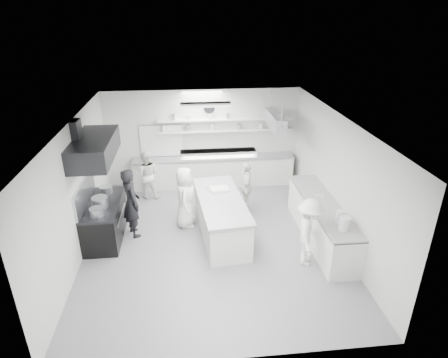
{
  "coord_description": "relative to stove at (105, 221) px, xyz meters",
  "views": [
    {
      "loc": [
        -0.54,
        -7.86,
        5.21
      ],
      "look_at": [
        0.35,
        0.6,
        1.36
      ],
      "focal_mm": 30.35,
      "sensor_mm": 36.0,
      "label": 1
    }
  ],
  "objects": [
    {
      "name": "exhaust_hood",
      "position": [
        0.0,
        -0.0,
        1.9
      ],
      "size": [
        0.85,
        2.0,
        0.5
      ],
      "primitive_type": "cube",
      "color": "black",
      "rests_on": "wall_left"
    },
    {
      "name": "cook_island_left",
      "position": [
        1.97,
        0.39,
        0.36
      ],
      "size": [
        0.58,
        0.83,
        1.61
      ],
      "primitive_type": "imported",
      "rotation": [
        0.0,
        0.0,
        1.48
      ],
      "color": "white",
      "rests_on": "floor"
    },
    {
      "name": "cook_stove",
      "position": [
        0.67,
        0.08,
        0.43
      ],
      "size": [
        0.66,
        0.76,
        1.77
      ],
      "primitive_type": "imported",
      "rotation": [
        0.0,
        0.0,
        2.01
      ],
      "color": "black",
      "rests_on": "floor"
    },
    {
      "name": "light_fixture_rear",
      "position": [
        2.6,
        1.4,
        2.49
      ],
      "size": [
        1.3,
        0.25,
        0.1
      ],
      "primitive_type": "cube",
      "color": "silver",
      "rests_on": "ceiling"
    },
    {
      "name": "light_fixture_front",
      "position": [
        2.6,
        -2.2,
        2.49
      ],
      "size": [
        1.3,
        0.25,
        0.1
      ],
      "primitive_type": "cube",
      "color": "silver",
      "rests_on": "ceiling"
    },
    {
      "name": "cook_right",
      "position": [
        4.62,
        -1.53,
        0.34
      ],
      "size": [
        0.88,
        1.15,
        1.57
      ],
      "primitive_type": "imported",
      "rotation": [
        0.0,
        0.0,
        1.25
      ],
      "color": "white",
      "rests_on": "floor"
    },
    {
      "name": "bowl_right",
      "position": [
        5.25,
        -0.28,
        0.52
      ],
      "size": [
        0.28,
        0.28,
        0.05
      ],
      "primitive_type": "imported",
      "rotation": [
        0.0,
        0.0,
        -0.3
      ],
      "color": "silver",
      "rests_on": "right_counter"
    },
    {
      "name": "cook_back",
      "position": [
        0.87,
        2.12,
        0.29
      ],
      "size": [
        0.76,
        0.61,
        1.47
      ],
      "primitive_type": "imported",
      "rotation": [
        0.0,
        0.0,
        -3.22
      ],
      "color": "white",
      "rests_on": "floor"
    },
    {
      "name": "stove",
      "position": [
        0.0,
        0.0,
        0.0
      ],
      "size": [
        0.8,
        1.8,
        0.9
      ],
      "primitive_type": "cube",
      "color": "black",
      "rests_on": "floor"
    },
    {
      "name": "bowl_island_a",
      "position": [
        2.63,
        0.37,
        0.54
      ],
      "size": [
        0.32,
        0.32,
        0.06
      ],
      "primitive_type": "imported",
      "rotation": [
        0.0,
        0.0,
        0.36
      ],
      "color": "#ADB0B5",
      "rests_on": "prep_island"
    },
    {
      "name": "wall_left",
      "position": [
        -0.4,
        -0.4,
        1.05
      ],
      "size": [
        0.04,
        7.0,
        3.0
      ],
      "primitive_type": "cube",
      "color": "beige",
      "rests_on": "floor"
    },
    {
      "name": "back_counter",
      "position": [
        2.9,
        2.8,
        0.01
      ],
      "size": [
        5.0,
        0.6,
        0.92
      ],
      "primitive_type": "cube",
      "color": "silver",
      "rests_on": "floor"
    },
    {
      "name": "right_counter",
      "position": [
        5.25,
        -0.6,
        0.02
      ],
      "size": [
        0.74,
        3.3,
        0.94
      ],
      "primitive_type": "cube",
      "color": "silver",
      "rests_on": "floor"
    },
    {
      "name": "wall_right",
      "position": [
        5.6,
        -0.4,
        1.05
      ],
      "size": [
        0.04,
        7.0,
        3.0
      ],
      "primitive_type": "cube",
      "color": "beige",
      "rests_on": "floor"
    },
    {
      "name": "wall_front",
      "position": [
        2.6,
        -3.9,
        1.05
      ],
      "size": [
        6.0,
        0.04,
        3.0
      ],
      "primitive_type": "cube",
      "color": "beige",
      "rests_on": "floor"
    },
    {
      "name": "wall_back",
      "position": [
        2.6,
        3.1,
        1.05
      ],
      "size": [
        6.0,
        0.04,
        3.0
      ],
      "primitive_type": "cube",
      "color": "beige",
      "rests_on": "floor"
    },
    {
      "name": "shelf_lower",
      "position": [
        3.3,
        2.97,
        1.3
      ],
      "size": [
        4.2,
        0.26,
        0.04
      ],
      "primitive_type": "cube",
      "color": "silver",
      "rests_on": "wall_back"
    },
    {
      "name": "bowl_island_b",
      "position": [
        2.82,
        -0.34,
        0.53
      ],
      "size": [
        0.2,
        0.2,
        0.06
      ],
      "primitive_type": "imported",
      "rotation": [
        0.0,
        0.0,
        -0.07
      ],
      "color": "silver",
      "rests_on": "prep_island"
    },
    {
      "name": "ceiling",
      "position": [
        2.6,
        -0.4,
        2.56
      ],
      "size": [
        6.0,
        7.0,
        0.02
      ],
      "primitive_type": "cube",
      "color": "white",
      "rests_on": "wall_back"
    },
    {
      "name": "stove_pot",
      "position": [
        0.0,
        -0.19,
        0.61
      ],
      "size": [
        0.37,
        0.37,
        0.29
      ],
      "primitive_type": "cylinder",
      "color": "#ADB0B5",
      "rests_on": "stove"
    },
    {
      "name": "prep_island",
      "position": [
        2.84,
        -0.18,
        0.03
      ],
      "size": [
        1.2,
        2.67,
        0.95
      ],
      "primitive_type": "cube",
      "rotation": [
        0.0,
        0.0,
        0.09
      ],
      "color": "silver",
      "rests_on": "floor"
    },
    {
      "name": "cook_island_right",
      "position": [
        3.65,
        1.01,
        0.27
      ],
      "size": [
        0.47,
        0.88,
        1.43
      ],
      "primitive_type": "imported",
      "rotation": [
        0.0,
        0.0,
        -1.71
      ],
      "color": "white",
      "rests_on": "floor"
    },
    {
      "name": "shelf_upper",
      "position": [
        3.3,
        2.97,
        1.65
      ],
      "size": [
        4.2,
        0.26,
        0.04
      ],
      "primitive_type": "cube",
      "color": "silver",
      "rests_on": "wall_back"
    },
    {
      "name": "floor",
      "position": [
        2.6,
        -0.4,
        -0.46
      ],
      "size": [
        6.0,
        7.0,
        0.02
      ],
      "primitive_type": "cube",
      "color": "gray",
      "rests_on": "ground"
    },
    {
      "name": "pass_through_window",
      "position": [
        1.3,
        3.08,
        1.0
      ],
      "size": [
        1.3,
        0.04,
        1.0
      ],
      "primitive_type": "cube",
      "color": "black",
      "rests_on": "wall_back"
    },
    {
      "name": "pot_rack",
      "position": [
        4.6,
        2.0,
        1.85
      ],
      "size": [
        0.3,
        1.6,
        0.4
      ],
      "primitive_type": "cube",
      "color": "#ADB0B5",
      "rests_on": "ceiling"
    },
    {
      "name": "wall_clock",
      "position": [
        2.8,
        3.06,
        2.0
      ],
      "size": [
        0.32,
        0.05,
        0.32
      ],
      "primitive_type": "cylinder",
      "rotation": [
        1.57,
        0.0,
        0.0
      ],
      "color": "silver",
      "rests_on": "wall_back"
    }
  ]
}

